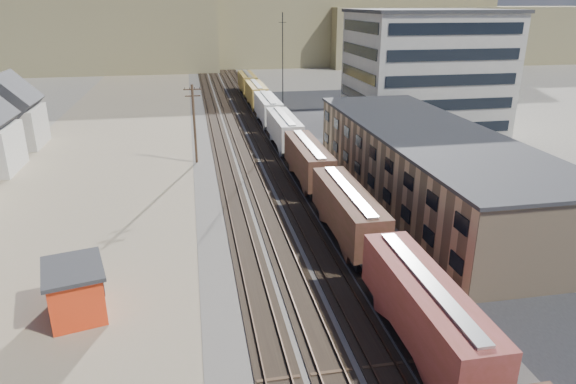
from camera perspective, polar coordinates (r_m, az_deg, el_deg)
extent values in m
plane|color=#6B6356|center=(30.90, 8.62, -18.92)|extent=(300.00, 300.00, 0.00)
cube|color=#4C4742|center=(75.45, -3.73, 5.40)|extent=(18.00, 200.00, 0.06)
cube|color=#83765A|center=(66.32, -20.02, 2.05)|extent=(24.00, 180.00, 0.03)
cube|color=#232326|center=(67.91, 16.72, 2.85)|extent=(26.00, 120.00, 0.04)
cube|color=black|center=(75.02, -7.54, 5.23)|extent=(2.60, 200.00, 0.08)
cube|color=#38281E|center=(74.96, -8.09, 5.29)|extent=(0.08, 200.00, 0.16)
cube|color=#38281E|center=(75.03, -7.00, 5.35)|extent=(0.08, 200.00, 0.16)
cube|color=black|center=(75.23, -5.25, 5.36)|extent=(2.60, 200.00, 0.08)
cube|color=#38281E|center=(75.14, -5.80, 5.42)|extent=(0.08, 200.00, 0.16)
cube|color=#38281E|center=(75.26, -4.71, 5.48)|extent=(0.08, 200.00, 0.16)
cube|color=black|center=(75.55, -2.98, 5.49)|extent=(2.60, 200.00, 0.08)
cube|color=#38281E|center=(75.43, -3.52, 5.55)|extent=(0.08, 200.00, 0.16)
cube|color=#38281E|center=(75.62, -2.44, 5.60)|extent=(0.08, 200.00, 0.16)
cube|color=black|center=(75.96, -0.88, 5.60)|extent=(2.60, 200.00, 0.08)
cube|color=#38281E|center=(75.82, -1.41, 5.66)|extent=(0.08, 200.00, 0.16)
cube|color=#38281E|center=(76.05, -0.34, 5.71)|extent=(0.08, 200.00, 0.16)
cube|color=black|center=(36.38, 11.24, -11.01)|extent=(2.20, 2.20, 0.90)
cube|color=brown|center=(31.36, 14.95, -12.28)|extent=(3.00, 13.34, 3.40)
cube|color=#B7B7B2|center=(30.46, 15.25, -9.45)|extent=(0.90, 12.32, 0.16)
cube|color=black|center=(40.47, 8.64, -7.41)|extent=(2.20, 2.20, 0.90)
cube|color=black|center=(49.24, 4.83, -2.04)|extent=(2.20, 2.20, 0.90)
cube|color=#46311E|center=(43.93, 6.65, -1.92)|extent=(3.00, 13.34, 3.40)
cube|color=#B7B7B2|center=(43.29, 6.75, 0.26)|extent=(0.90, 12.33, 0.16)
cube|color=black|center=(53.78, 3.42, -0.03)|extent=(2.20, 2.20, 0.90)
cube|color=black|center=(63.14, 1.20, 3.12)|extent=(2.20, 2.20, 0.90)
cube|color=#46311E|center=(57.78, 2.25, 3.69)|extent=(3.00, 13.34, 3.40)
cube|color=#B7B7B2|center=(57.29, 2.28, 5.40)|extent=(0.90, 12.33, 0.16)
cube|color=black|center=(67.88, 0.33, 4.37)|extent=(2.20, 2.20, 0.90)
cube|color=black|center=(77.54, -1.11, 6.40)|extent=(2.20, 2.20, 0.90)
cube|color=beige|center=(72.17, -0.44, 7.10)|extent=(3.00, 13.34, 3.40)
cube|color=#B7B7B2|center=(71.78, -0.45, 8.48)|extent=(0.90, 12.33, 0.16)
cube|color=black|center=(82.38, -1.70, 7.23)|extent=(2.20, 2.20, 0.90)
cube|color=black|center=(92.19, -2.71, 8.63)|extent=(2.20, 2.20, 0.90)
cube|color=beige|center=(86.84, -2.25, 9.35)|extent=(3.00, 13.34, 3.40)
cube|color=#B7B7B2|center=(86.52, -2.27, 10.51)|extent=(0.90, 12.32, 0.16)
cube|color=black|center=(97.09, -3.14, 9.22)|extent=(2.20, 2.20, 0.90)
cube|color=black|center=(106.99, -3.88, 10.24)|extent=(2.20, 2.20, 0.90)
cube|color=#B48D2F|center=(101.66, -3.56, 10.95)|extent=(3.00, 13.34, 3.40)
cube|color=#B7B7B2|center=(101.39, -3.58, 11.94)|extent=(0.90, 12.32, 0.16)
cube|color=black|center=(111.93, -4.21, 10.68)|extent=(2.20, 2.20, 0.90)
cube|color=black|center=(121.90, -4.78, 11.46)|extent=(2.20, 2.20, 0.90)
cube|color=#B48D2F|center=(116.59, -4.53, 12.13)|extent=(3.00, 13.34, 3.40)
cube|color=#B7B7B2|center=(116.35, -4.56, 13.00)|extent=(0.90, 12.32, 0.16)
cube|color=tan|center=(55.33, 15.20, 2.87)|extent=(12.00, 40.00, 7.00)
cube|color=#2D2D30|center=(54.40, 15.55, 6.49)|extent=(12.40, 40.40, 0.30)
cube|color=black|center=(53.42, 9.20, 1.25)|extent=(0.12, 36.00, 1.20)
cube|color=black|center=(52.53, 9.38, 4.34)|extent=(0.12, 36.00, 1.20)
cube|color=#9E998E|center=(86.28, 14.94, 12.74)|extent=(22.00, 18.00, 18.00)
cube|color=#2D2D30|center=(85.65, 15.52, 18.83)|extent=(22.60, 18.60, 0.50)
cube|color=black|center=(82.19, 7.77, 12.87)|extent=(0.12, 16.00, 16.00)
cube|color=black|center=(78.26, 17.76, 11.74)|extent=(20.00, 0.12, 16.00)
cylinder|color=#382619|center=(65.99, -10.35, 7.38)|extent=(0.32, 0.32, 10.00)
cube|color=#382619|center=(65.17, -10.60, 11.15)|extent=(2.20, 0.14, 0.14)
cube|color=#382619|center=(65.30, -10.55, 10.45)|extent=(1.90, 0.14, 0.14)
cylinder|color=black|center=(65.15, -10.07, 11.31)|extent=(0.08, 0.08, 0.22)
cylinder|color=black|center=(84.34, -0.59, 13.24)|extent=(0.16, 0.16, 18.00)
cube|color=black|center=(83.74, -0.61, 18.34)|extent=(1.20, 0.08, 0.08)
cube|color=#9E998E|center=(83.12, -28.35, 6.33)|extent=(8.00, 8.00, 5.50)
cube|color=#2D2D30|center=(82.46, -28.77, 8.78)|extent=(8.15, 8.16, 8.15)
cube|color=brown|center=(180.06, -28.33, 15.36)|extent=(120.00, 40.00, 22.00)
cube|color=brown|center=(184.71, -1.85, 18.65)|extent=(140.00, 45.00, 28.00)
cube|color=brown|center=(198.91, 19.90, 16.20)|extent=(110.00, 38.00, 18.00)
cube|color=brown|center=(202.42, -11.70, 18.99)|extent=(200.00, 60.00, 32.00)
cube|color=red|center=(36.86, -22.50, -10.26)|extent=(4.22, 5.02, 3.27)
cube|color=#2D2D30|center=(36.05, -22.87, -7.87)|extent=(4.75, 5.54, 0.27)
cube|color=black|center=(36.83, -19.88, -9.73)|extent=(0.37, 1.08, 1.09)
imported|color=navy|center=(77.81, 13.03, 5.97)|extent=(5.81, 6.28, 1.63)
imported|color=silver|center=(94.56, 16.56, 8.15)|extent=(3.04, 5.12, 1.63)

